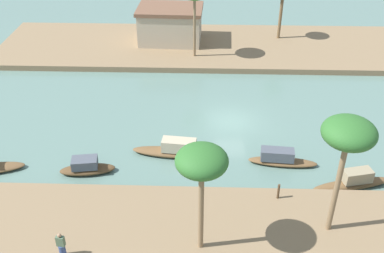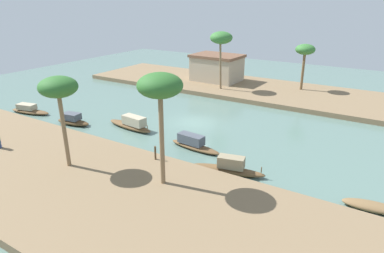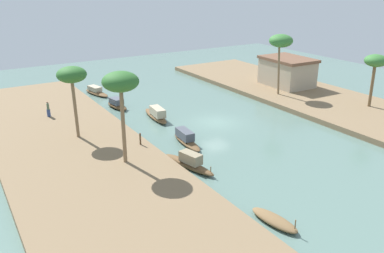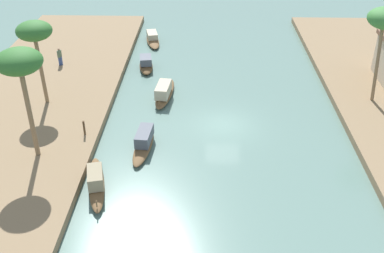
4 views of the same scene
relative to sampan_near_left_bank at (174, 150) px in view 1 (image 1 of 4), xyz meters
The scene contains 11 objects.
river_water 6.19m from the sampan_near_left_bank, 47.82° to the left, with size 75.71×75.71×0.00m, color slate.
riverbank_right 19.44m from the sampan_near_left_bank, 77.69° to the left, with size 46.87×11.82×0.54m, color #846B4C.
sampan_near_left_bank is the anchor object (origin of this frame).
sampan_upstream_small 11.92m from the sampan_near_left_bank, 14.75° to the right, with size 5.30×2.10×1.30m.
sampan_midstream 7.29m from the sampan_near_left_bank, ahead, with size 4.68×1.42×1.17m.
sampan_downstream_large 5.96m from the sampan_near_left_bank, 159.32° to the right, with size 3.74×1.69×1.13m.
person_on_near_bank 10.86m from the sampan_near_left_bank, 117.51° to the right, with size 0.44×0.39×1.56m.
mooring_post 8.14m from the sampan_near_left_bank, 36.35° to the right, with size 0.14×0.14×1.01m, color #4C3823.
palm_tree_left_near 10.53m from the sampan_near_left_bank, 77.07° to the right, with size 2.50×2.50×6.28m.
palm_tree_left_far 13.06m from the sampan_near_left_bank, 38.70° to the right, with size 2.66×2.66×7.00m.
riverside_building 19.95m from the sampan_near_left_bank, 94.70° to the left, with size 6.80×5.06×3.61m.
Camera 1 is at (-2.04, -29.88, 18.56)m, focal length 42.18 mm.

